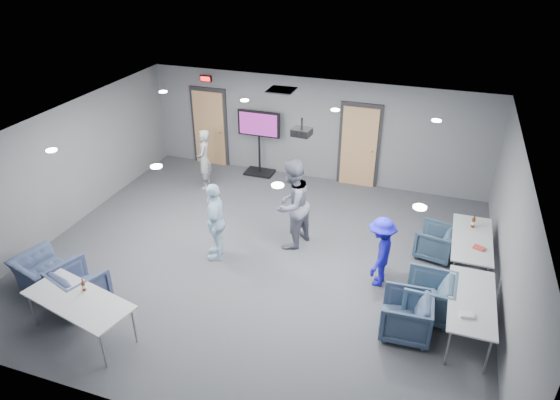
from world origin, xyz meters
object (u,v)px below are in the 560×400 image
(chair_right_a, at_px, (435,242))
(table_right_b, at_px, (472,302))
(person_c, at_px, (216,221))
(person_d, at_px, (380,252))
(projector, at_px, (302,132))
(bottle_right, at_px, (473,223))
(table_right_a, at_px, (472,240))
(chair_front_a, at_px, (79,287))
(chair_front_b, at_px, (45,273))
(chair_right_c, at_px, (406,316))
(table_front_left, at_px, (78,301))
(chair_right_b, at_px, (429,297))
(person_b, at_px, (292,204))
(person_a, at_px, (204,159))
(tv_stand, at_px, (259,139))
(bottle_front, at_px, (84,286))

(chair_right_a, distance_m, table_right_b, 2.30)
(person_c, height_order, person_d, person_c)
(projector, bearing_deg, bottle_right, 9.96)
(person_c, xyz_separation_m, table_right_a, (4.86, 1.16, -0.14))
(table_right_a, distance_m, table_right_b, 1.90)
(chair_front_a, relative_size, bottle_right, 2.95)
(chair_front_b, bearing_deg, chair_right_c, -156.20)
(table_front_left, bearing_deg, chair_right_b, 36.72)
(table_right_b, bearing_deg, bottle_right, 0.09)
(person_d, bearing_deg, table_right_a, 126.57)
(chair_right_a, bearing_deg, person_b, -68.84)
(table_right_a, bearing_deg, chair_right_b, 157.87)
(chair_right_a, relative_size, chair_right_b, 0.88)
(chair_right_a, height_order, chair_right_b, chair_right_b)
(chair_front_a, height_order, table_right_b, chair_front_a)
(person_d, bearing_deg, bottle_right, 136.39)
(person_b, relative_size, chair_front_b, 1.94)
(person_d, xyz_separation_m, chair_right_c, (0.63, -1.22, -0.33))
(chair_right_c, bearing_deg, bottle_right, 157.06)
(person_a, height_order, chair_right_b, person_a)
(table_front_left, bearing_deg, bottle_right, 49.18)
(table_front_left, xyz_separation_m, tv_stand, (0.53, 6.75, 0.32))
(person_a, distance_m, chair_right_c, 6.72)
(person_d, xyz_separation_m, projector, (-1.90, 1.14, 1.70))
(person_b, relative_size, table_right_a, 1.10)
(person_a, height_order, bottle_right, person_a)
(person_d, relative_size, chair_right_a, 1.90)
(table_right_a, distance_m, tv_stand, 6.14)
(chair_right_b, bearing_deg, person_a, -116.81)
(chair_right_c, relative_size, tv_stand, 0.46)
(table_right_b, bearing_deg, table_right_a, 0.00)
(chair_front_a, xyz_separation_m, table_right_b, (6.50, 1.43, 0.30))
(person_a, xyz_separation_m, chair_right_c, (5.52, -3.81, -0.41))
(chair_right_a, bearing_deg, chair_front_b, -52.59)
(table_front_left, distance_m, tv_stand, 6.77)
(chair_right_b, relative_size, chair_right_c, 1.02)
(person_d, distance_m, table_right_a, 1.88)
(chair_right_a, distance_m, chair_front_a, 6.87)
(chair_right_c, height_order, chair_front_b, chair_right_c)
(table_front_left, distance_m, bottle_front, 0.26)
(table_front_left, height_order, bottle_front, bottle_front)
(tv_stand, distance_m, projector, 3.58)
(table_right_b, bearing_deg, person_d, 60.32)
(person_d, xyz_separation_m, chair_right_a, (0.95, 1.26, -0.37))
(chair_right_b, relative_size, bottle_front, 3.55)
(chair_front_a, height_order, projector, projector)
(person_c, height_order, table_right_b, person_c)
(chair_front_a, bearing_deg, person_d, -135.09)
(bottle_front, bearing_deg, chair_right_b, 21.44)
(person_d, distance_m, chair_front_b, 6.23)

